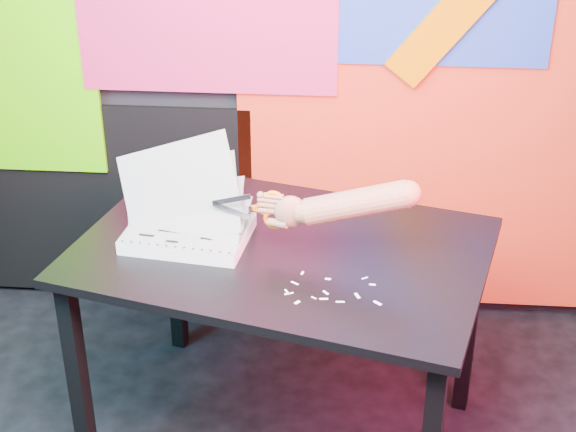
{
  "coord_description": "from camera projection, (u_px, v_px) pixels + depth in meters",
  "views": [
    {
      "loc": [
        0.29,
        -1.63,
        2.13
      ],
      "look_at": [
        0.11,
        0.65,
        0.87
      ],
      "focal_mm": 55.0,
      "sensor_mm": 36.0,
      "label": 1
    }
  ],
  "objects": [
    {
      "name": "printout_stack",
      "position": [
        188.0,
        230.0,
        2.72
      ],
      "size": [
        0.44,
        0.32,
        0.35
      ],
      "rotation": [
        0.0,
        0.0,
        -0.13
      ],
      "color": "white",
      "rests_on": "work_table"
    },
    {
      "name": "hand_forearm",
      "position": [
        345.0,
        204.0,
        2.54
      ],
      "size": [
        0.46,
        0.13,
        0.19
      ],
      "rotation": [
        0.0,
        0.0,
        -0.15
      ],
      "color": "#B67856",
      "rests_on": "work_table"
    },
    {
      "name": "room",
      "position": [
        212.0,
        162.0,
        1.82
      ],
      "size": [
        3.01,
        3.01,
        2.71
      ],
      "color": "black",
      "rests_on": "ground"
    },
    {
      "name": "scissors",
      "position": [
        269.0,
        209.0,
        2.6
      ],
      "size": [
        0.22,
        0.04,
        0.13
      ],
      "rotation": [
        0.0,
        0.0,
        -0.15
      ],
      "color": "#A0A0AF",
      "rests_on": "printout_stack"
    },
    {
      "name": "paper_clippings",
      "position": [
        329.0,
        292.0,
        2.47
      ],
      "size": [
        0.27,
        0.17,
        0.0
      ],
      "color": "white",
      "rests_on": "work_table"
    },
    {
      "name": "work_table",
      "position": [
        282.0,
        271.0,
        2.73
      ],
      "size": [
        1.39,
        1.1,
        0.75
      ],
      "rotation": [
        0.0,
        0.0,
        -0.26
      ],
      "color": "black",
      "rests_on": "ground"
    },
    {
      "name": "backdrop",
      "position": [
        293.0,
        91.0,
        3.28
      ],
      "size": [
        2.88,
        0.05,
        2.08
      ],
      "color": "red",
      "rests_on": "ground"
    }
  ]
}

